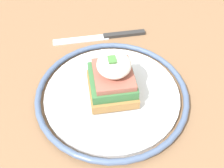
# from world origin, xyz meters

# --- Properties ---
(dining_table) EXTENTS (0.89, 0.73, 0.76)m
(dining_table) POSITION_xyz_m (0.00, 0.00, 0.62)
(dining_table) COLOR #846042
(dining_table) RESTS_ON ground_plane
(plate) EXTENTS (0.26, 0.26, 0.02)m
(plate) POSITION_xyz_m (-0.02, 0.04, 0.76)
(plate) COLOR silver
(plate) RESTS_ON dining_table
(sandwich) EXTENTS (0.09, 0.08, 0.08)m
(sandwich) POSITION_xyz_m (-0.02, 0.03, 0.80)
(sandwich) COLOR #9E703D
(sandwich) RESTS_ON plate
(knife) EXTENTS (0.02, 0.20, 0.01)m
(knife) POSITION_xyz_m (0.14, 0.02, 0.76)
(knife) COLOR #2D2D2D
(knife) RESTS_ON dining_table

